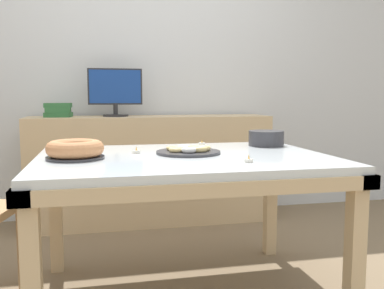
{
  "coord_description": "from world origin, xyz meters",
  "views": [
    {
      "loc": [
        -0.42,
        -2.09,
        1.03
      ],
      "look_at": [
        0.03,
        -0.06,
        0.8
      ],
      "focal_mm": 40.0,
      "sensor_mm": 36.0,
      "label": 1
    }
  ],
  "objects_px": {
    "cake_chocolate_round": "(75,150)",
    "tealight_left_edge": "(136,151)",
    "tealight_near_front": "(249,160)",
    "book_stack": "(58,110)",
    "computer_monitor": "(115,92)",
    "pastry_platter": "(189,151)",
    "plate_stack": "(266,138)",
    "tealight_centre": "(202,144)"
  },
  "relations": [
    {
      "from": "plate_stack",
      "to": "tealight_near_front",
      "type": "xyz_separation_m",
      "value": [
        -0.33,
        -0.59,
        -0.03
      ]
    },
    {
      "from": "pastry_platter",
      "to": "tealight_centre",
      "type": "distance_m",
      "value": 0.39
    },
    {
      "from": "computer_monitor",
      "to": "plate_stack",
      "type": "height_order",
      "value": "computer_monitor"
    },
    {
      "from": "tealight_left_edge",
      "to": "tealight_near_front",
      "type": "bearing_deg",
      "value": -41.78
    },
    {
      "from": "book_stack",
      "to": "pastry_platter",
      "type": "height_order",
      "value": "book_stack"
    },
    {
      "from": "book_stack",
      "to": "tealight_centre",
      "type": "height_order",
      "value": "book_stack"
    },
    {
      "from": "plate_stack",
      "to": "tealight_left_edge",
      "type": "relative_size",
      "value": 5.25
    },
    {
      "from": "plate_stack",
      "to": "tealight_near_front",
      "type": "relative_size",
      "value": 5.25
    },
    {
      "from": "pastry_platter",
      "to": "plate_stack",
      "type": "distance_m",
      "value": 0.58
    },
    {
      "from": "computer_monitor",
      "to": "pastry_platter",
      "type": "bearing_deg",
      "value": -76.44
    },
    {
      "from": "computer_monitor",
      "to": "tealight_near_front",
      "type": "height_order",
      "value": "computer_monitor"
    },
    {
      "from": "cake_chocolate_round",
      "to": "tealight_near_front",
      "type": "xyz_separation_m",
      "value": [
        0.76,
        -0.28,
        -0.03
      ]
    },
    {
      "from": "book_stack",
      "to": "cake_chocolate_round",
      "type": "height_order",
      "value": "book_stack"
    },
    {
      "from": "plate_stack",
      "to": "tealight_centre",
      "type": "relative_size",
      "value": 5.25
    },
    {
      "from": "book_stack",
      "to": "plate_stack",
      "type": "xyz_separation_m",
      "value": [
        1.28,
        -1.07,
        -0.14
      ]
    },
    {
      "from": "book_stack",
      "to": "tealight_near_front",
      "type": "distance_m",
      "value": 1.92
    },
    {
      "from": "cake_chocolate_round",
      "to": "tealight_near_front",
      "type": "bearing_deg",
      "value": -20.18
    },
    {
      "from": "computer_monitor",
      "to": "cake_chocolate_round",
      "type": "xyz_separation_m",
      "value": [
        -0.25,
        -1.38,
        -0.28
      ]
    },
    {
      "from": "book_stack",
      "to": "cake_chocolate_round",
      "type": "distance_m",
      "value": 1.4
    },
    {
      "from": "tealight_centre",
      "to": "tealight_near_front",
      "type": "relative_size",
      "value": 1.0
    },
    {
      "from": "pastry_platter",
      "to": "tealight_left_edge",
      "type": "height_order",
      "value": "pastry_platter"
    },
    {
      "from": "tealight_centre",
      "to": "computer_monitor",
      "type": "bearing_deg",
      "value": 116.24
    },
    {
      "from": "cake_chocolate_round",
      "to": "tealight_left_edge",
      "type": "relative_size",
      "value": 6.8
    },
    {
      "from": "tealight_left_edge",
      "to": "plate_stack",
      "type": "bearing_deg",
      "value": 12.69
    },
    {
      "from": "tealight_centre",
      "to": "book_stack",
      "type": "bearing_deg",
      "value": 133.47
    },
    {
      "from": "computer_monitor",
      "to": "plate_stack",
      "type": "distance_m",
      "value": 1.39
    },
    {
      "from": "plate_stack",
      "to": "pastry_platter",
      "type": "bearing_deg",
      "value": -155.01
    },
    {
      "from": "cake_chocolate_round",
      "to": "tealight_left_edge",
      "type": "distance_m",
      "value": 0.33
    },
    {
      "from": "book_stack",
      "to": "plate_stack",
      "type": "bearing_deg",
      "value": -39.89
    },
    {
      "from": "pastry_platter",
      "to": "tealight_near_front",
      "type": "relative_size",
      "value": 8.31
    },
    {
      "from": "tealight_left_edge",
      "to": "computer_monitor",
      "type": "bearing_deg",
      "value": 92.34
    },
    {
      "from": "plate_stack",
      "to": "tealight_near_front",
      "type": "height_order",
      "value": "plate_stack"
    },
    {
      "from": "pastry_platter",
      "to": "tealight_centre",
      "type": "bearing_deg",
      "value": 66.32
    },
    {
      "from": "tealight_near_front",
      "to": "book_stack",
      "type": "bearing_deg",
      "value": 119.82
    },
    {
      "from": "computer_monitor",
      "to": "cake_chocolate_round",
      "type": "bearing_deg",
      "value": -100.22
    },
    {
      "from": "cake_chocolate_round",
      "to": "pastry_platter",
      "type": "xyz_separation_m",
      "value": [
        0.56,
        0.07,
        -0.03
      ]
    },
    {
      "from": "book_stack",
      "to": "tealight_left_edge",
      "type": "height_order",
      "value": "book_stack"
    },
    {
      "from": "book_stack",
      "to": "cake_chocolate_round",
      "type": "relative_size",
      "value": 0.78
    },
    {
      "from": "book_stack",
      "to": "tealight_left_edge",
      "type": "distance_m",
      "value": 1.35
    },
    {
      "from": "computer_monitor",
      "to": "tealight_centre",
      "type": "xyz_separation_m",
      "value": [
        0.47,
        -0.96,
        -0.31
      ]
    },
    {
      "from": "computer_monitor",
      "to": "tealight_near_front",
      "type": "xyz_separation_m",
      "value": [
        0.51,
        -1.66,
        -0.31
      ]
    },
    {
      "from": "tealight_centre",
      "to": "tealight_near_front",
      "type": "xyz_separation_m",
      "value": [
        0.04,
        -0.7,
        0.0
      ]
    }
  ]
}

